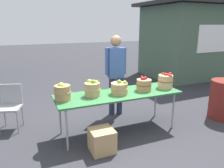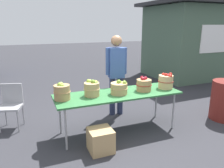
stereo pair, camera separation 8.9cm
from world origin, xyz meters
name	(u,v)px [view 2 (the right image)]	position (x,y,z in m)	size (l,w,h in m)	color
ground_plane	(118,130)	(0.00, 0.00, 0.00)	(40.00, 40.00, 0.00)	#2D2D33
market_table	(118,95)	(0.00, 0.00, 0.71)	(2.30, 0.76, 0.75)	#2D6B38
apple_basket_green_0	(62,92)	(-1.00, 0.03, 0.89)	(0.29, 0.29, 0.30)	#A87F51
apple_basket_green_1	(92,88)	(-0.48, 0.04, 0.88)	(0.29, 0.29, 0.30)	tan
apple_basket_green_2	(119,88)	(0.00, -0.04, 0.86)	(0.32, 0.32, 0.27)	tan
apple_basket_red_0	(144,84)	(0.52, -0.03, 0.87)	(0.30, 0.30, 0.27)	#A87F51
apple_basket_red_1	(166,81)	(1.00, -0.04, 0.89)	(0.30, 0.30, 0.31)	tan
vendor_adult	(116,69)	(0.28, 0.75, 1.03)	(0.46, 0.27, 1.75)	#262D4C
food_kiosk	(192,40)	(4.48, 3.27, 1.38)	(3.56, 2.97, 2.74)	#47604C
folding_chair	(11,103)	(-1.85, 0.92, 0.51)	(0.50, 0.50, 0.86)	#99999E
produce_crate	(101,140)	(-0.53, -0.53, 0.19)	(0.37, 0.37, 0.37)	tan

